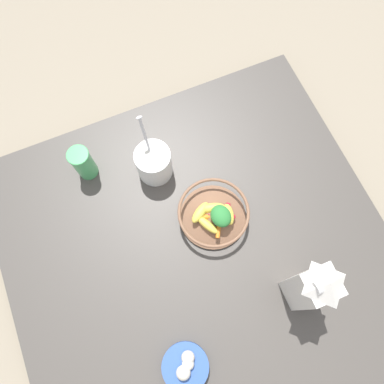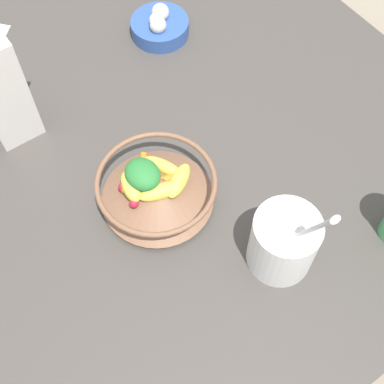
% 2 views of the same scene
% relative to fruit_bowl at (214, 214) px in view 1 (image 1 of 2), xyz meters
% --- Properties ---
extents(ground_plane, '(6.00, 6.00, 0.00)m').
position_rel_fruit_bowl_xyz_m(ground_plane, '(0.11, -0.08, -0.08)').
color(ground_plane, gray).
extents(countertop, '(1.17, 1.17, 0.04)m').
position_rel_fruit_bowl_xyz_m(countertop, '(0.11, -0.08, -0.06)').
color(countertop, '#47423D').
rests_on(countertop, ground_plane).
extents(fruit_bowl, '(0.22, 0.22, 0.09)m').
position_rel_fruit_bowl_xyz_m(fruit_bowl, '(0.00, 0.00, 0.00)').
color(fruit_bowl, brown).
rests_on(fruit_bowl, countertop).
extents(milk_carton, '(0.09, 0.09, 0.29)m').
position_rel_fruit_bowl_xyz_m(milk_carton, '(0.31, 0.14, 0.10)').
color(milk_carton, silver).
rests_on(milk_carton, countertop).
extents(yogurt_tub, '(0.13, 0.11, 0.25)m').
position_rel_fruit_bowl_xyz_m(yogurt_tub, '(-0.22, -0.11, 0.03)').
color(yogurt_tub, white).
rests_on(yogurt_tub, countertop).
extents(drinking_cup, '(0.07, 0.07, 0.14)m').
position_rel_fruit_bowl_xyz_m(drinking_cup, '(-0.31, -0.32, 0.03)').
color(drinking_cup, '#4CB266').
rests_on(drinking_cup, countertop).
extents(garlic_bowl, '(0.13, 0.13, 0.07)m').
position_rel_fruit_bowl_xyz_m(garlic_bowl, '(0.37, -0.25, -0.02)').
color(garlic_bowl, '#3356A3').
rests_on(garlic_bowl, countertop).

